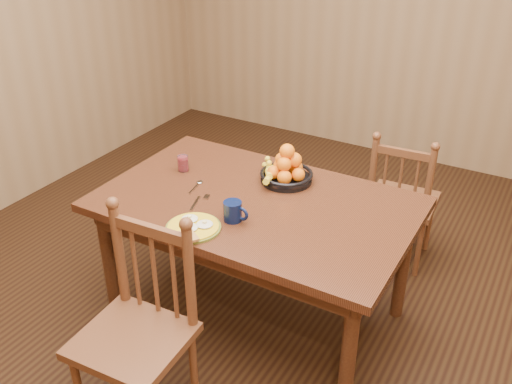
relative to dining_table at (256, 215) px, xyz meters
The scene contains 10 objects.
room 0.68m from the dining_table, ahead, with size 4.52×5.02×2.72m.
dining_table is the anchor object (origin of this frame).
chair_far 1.08m from the dining_table, 60.78° to the left, with size 0.43×0.41×0.90m.
chair_near 0.86m from the dining_table, 97.53° to the right, with size 0.48×0.46×1.00m.
breakfast_plate 0.42m from the dining_table, 107.40° to the right, with size 0.26×0.31×0.04m.
fork 0.31m from the dining_table, 147.78° to the right, with size 0.06×0.18×0.00m.
spoon 0.37m from the dining_table, behind, with size 0.05×0.16×0.01m.
coffee_mug 0.26m from the dining_table, 89.59° to the right, with size 0.13×0.09×0.10m.
juice_glass 0.55m from the dining_table, behind, with size 0.06×0.06×0.09m.
fruit_bowl 0.31m from the dining_table, 83.35° to the left, with size 0.32×0.32×0.22m.
Camera 1 is at (1.26, -2.20, 2.21)m, focal length 40.00 mm.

